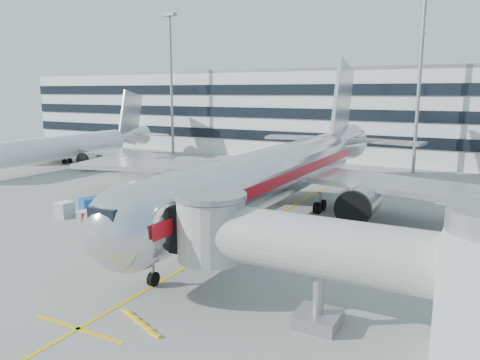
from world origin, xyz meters
The scene contains 15 objects.
ground centered at (0.00, 0.00, 0.00)m, with size 180.00×180.00×0.00m, color gray.
lead_in_line centered at (0.00, 10.00, 0.01)m, with size 0.25×70.00×0.01m, color #E5B90C.
stop_bar centered at (0.00, -14.00, 0.01)m, with size 6.00×0.25×0.01m, color #E5B90C.
main_jet centered at (0.00, 11.72, 4.23)m, with size 50.95×48.70×16.06m.
jet_bridge centered at (12.18, -8.00, 3.87)m, with size 17.80×4.50×7.00m.
terminal centered at (0.00, 57.95, 7.80)m, with size 150.00×24.25×15.60m.
light_mast_west centered at (-35.00, 42.00, 14.88)m, with size 2.40×1.20×25.45m.
light_mast_centre centered at (8.00, 42.00, 14.88)m, with size 2.40×1.20×25.45m.
second_jet centered at (-41.30, 22.80, 3.18)m, with size 38.21×36.52×12.04m.
belt_loader centered at (-7.37, 2.03, 0.61)m, with size 4.55×3.21×2.16m.
baggage_tug centered at (-13.18, 0.12, 1.03)m, with size 3.59×2.89×2.37m.
cargo_container_left centered at (-17.50, 0.76, 0.73)m, with size 1.46×1.46×1.46m.
cargo_container_right centered at (-12.07, -0.42, 0.84)m, with size 1.90×1.90×1.68m.
cargo_container_front centered at (-13.12, -0.55, 0.75)m, with size 1.62×1.62×1.49m.
ramp_worker centered at (-8.30, -2.56, 0.86)m, with size 0.63×0.41×1.72m, color #8BEB18.
Camera 1 is at (17.39, -29.27, 11.75)m, focal length 35.00 mm.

